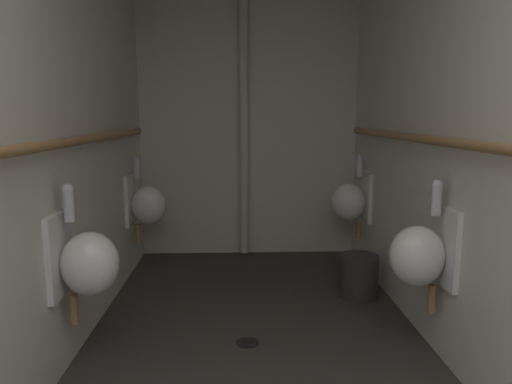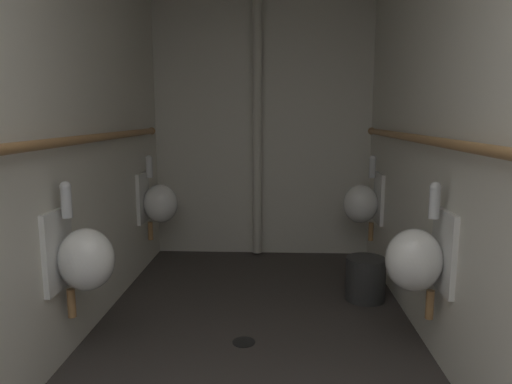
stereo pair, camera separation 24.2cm
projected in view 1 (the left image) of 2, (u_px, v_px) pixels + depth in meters
name	position (u px, v px, depth m)	size (l,w,h in m)	color
floor	(258.00, 371.00, 2.58)	(2.22, 4.38, 0.08)	#383330
wall_left	(44.00, 136.00, 2.32)	(0.06, 4.38, 2.53)	silver
wall_right	(464.00, 136.00, 2.40)	(0.06, 4.38, 2.53)	silver
wall_back	(249.00, 126.00, 4.49)	(2.22, 0.06, 2.53)	silver
urinal_left_mid	(86.00, 262.00, 2.40)	(0.32, 0.30, 0.76)	white
urinal_left_far	(146.00, 204.00, 3.98)	(0.32, 0.30, 0.76)	white
urinal_right_mid	(421.00, 254.00, 2.54)	(0.32, 0.30, 0.76)	white
urinal_right_far	(351.00, 201.00, 4.11)	(0.32, 0.30, 0.76)	white
supply_pipe_left	(64.00, 143.00, 2.35)	(0.06, 3.56, 0.06)	#9E7042
supply_pipe_right	(447.00, 142.00, 2.41)	(0.06, 3.72, 0.06)	#9E7042
standpipe_back_wall	(244.00, 126.00, 4.38)	(0.09, 0.09, 2.48)	beige
floor_drain	(248.00, 342.00, 2.81)	(0.14, 0.14, 0.01)	black
waste_bin	(359.00, 276.00, 3.52)	(0.29, 0.29, 0.32)	#2D2D2D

